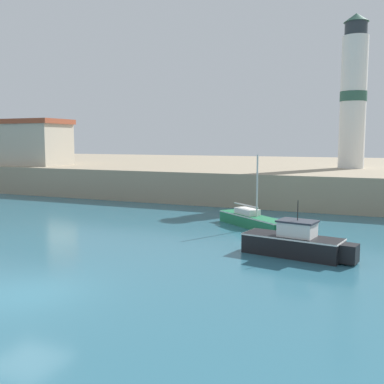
% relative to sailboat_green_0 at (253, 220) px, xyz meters
% --- Properties ---
extents(ground_plane, '(200.00, 200.00, 0.00)m').
position_rel_sailboat_green_0_xyz_m(ground_plane, '(-3.87, -14.58, -0.44)').
color(ground_plane, '#2D667A').
extents(quay_seawall, '(120.00, 40.00, 2.65)m').
position_rel_sailboat_green_0_xyz_m(quay_seawall, '(-3.87, 26.99, 0.89)').
color(quay_seawall, gray).
rests_on(quay_seawall, ground).
extents(sailboat_green_0, '(5.34, 4.40, 4.39)m').
position_rel_sailboat_green_0_xyz_m(sailboat_green_0, '(0.00, 0.00, 0.00)').
color(sailboat_green_0, '#237A4C').
rests_on(sailboat_green_0, ground).
extents(motorboat_black_4, '(5.21, 2.25, 2.55)m').
position_rel_sailboat_green_0_xyz_m(motorboat_black_4, '(3.64, -5.84, 0.17)').
color(motorboat_black_4, black).
rests_on(motorboat_black_4, ground).
extents(lighthouse, '(2.39, 2.39, 13.98)m').
position_rel_sailboat_green_0_xyz_m(lighthouse, '(4.13, 18.46, 9.01)').
color(lighthouse, silver).
rests_on(lighthouse, quay_seawall).
extents(harbor_shed_near_wharf, '(9.38, 4.70, 4.76)m').
position_rel_sailboat_green_0_xyz_m(harbor_shed_near_wharf, '(-27.87, 10.87, 4.61)').
color(harbor_shed_near_wharf, '#BCB29E').
rests_on(harbor_shed_near_wharf, quay_seawall).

